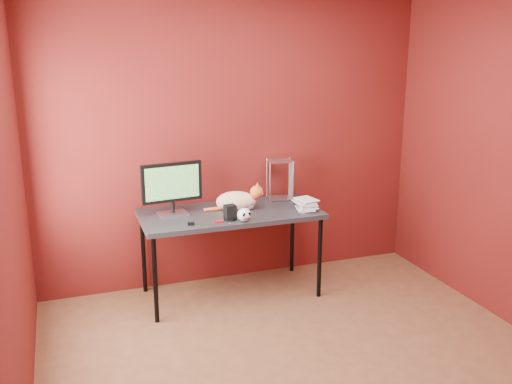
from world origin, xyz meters
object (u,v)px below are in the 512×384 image
object	(u,v)px
monitor	(172,186)
speaker	(230,213)
skull_mug	(244,215)
desk	(230,217)
book_stack	(298,152)
cat	(237,200)

from	to	relation	value
monitor	speaker	world-z (taller)	monitor
skull_mug	speaker	xyz separation A→B (m)	(-0.09, 0.08, 0.00)
desk	book_stack	bearing A→B (deg)	-13.34
monitor	cat	size ratio (longest dim) A/B	1.03
book_stack	skull_mug	bearing A→B (deg)	-163.39
desk	monitor	size ratio (longest dim) A/B	2.96
skull_mug	speaker	bearing A→B (deg)	131.22
desk	cat	world-z (taller)	cat
desk	book_stack	size ratio (longest dim) A/B	1.51
cat	speaker	world-z (taller)	cat
cat	book_stack	distance (m)	0.66
monitor	cat	world-z (taller)	monitor
cat	speaker	bearing A→B (deg)	-95.61
desk	book_stack	distance (m)	0.79
cat	skull_mug	world-z (taller)	cat
cat	speaker	xyz separation A→B (m)	(-0.14, -0.25, -0.02)
desk	skull_mug	distance (m)	0.31
skull_mug	speaker	size ratio (longest dim) A/B	0.92
cat	book_stack	xyz separation A→B (m)	(0.48, -0.18, 0.41)
skull_mug	book_stack	size ratio (longest dim) A/B	0.11
skull_mug	book_stack	world-z (taller)	book_stack
monitor	book_stack	world-z (taller)	book_stack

